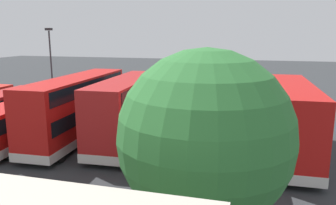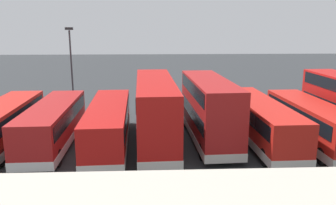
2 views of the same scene
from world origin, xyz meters
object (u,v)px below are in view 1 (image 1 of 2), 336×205
Objects in this scene: bus_double_decker_near_end at (290,118)px; bus_single_deck_sixth at (34,117)px; bus_double_decker_fourth at (128,109)px; bus_single_deck_third at (178,125)px; bus_double_decker_fifth at (77,106)px; lamp_post_tall at (51,62)px; bus_single_deck_second at (231,132)px; waste_bin_yellow at (41,102)px; car_hatchback_silver at (183,103)px.

bus_single_deck_sixth is (17.77, 0.95, -0.82)m from bus_double_decker_near_end.
bus_double_decker_fourth is at bearing -174.40° from bus_single_deck_sixth.
bus_single_deck_sixth is at bearing 2.46° from bus_single_deck_third.
bus_double_decker_near_end is 0.94× the size of bus_single_deck_sixth.
bus_double_decker_fifth is 1.46× the size of lamp_post_tall.
bus_single_deck_second is 1.30× the size of lamp_post_tall.
lamp_post_tall reaches higher than bus_double_decker_fifth.
lamp_post_tall reaches higher than bus_double_decker_near_end.
waste_bin_yellow is (17.18, -9.15, -1.15)m from bus_single_deck_third.
lamp_post_tall is at bearing 11.84° from car_hatchback_silver.
bus_single_deck_third is 12.49× the size of waste_bin_yellow.
bus_double_decker_near_end is 1.04× the size of bus_double_decker_fourth.
bus_double_decker_near_end is 11.16× the size of waste_bin_yellow.
bus_double_decker_fifth is (3.85, 0.03, 0.00)m from bus_double_decker_fourth.
bus_single_deck_third is at bearing 151.95° from waste_bin_yellow.
car_hatchback_silver is 0.58× the size of lamp_post_tall.
car_hatchback_silver is at bearing -65.11° from bus_single_deck_second.
bus_double_decker_fifth is 3.43m from bus_single_deck_sixth.
bus_single_deck_third is 11.82m from car_hatchback_silver.
bus_single_deck_sixth is (3.26, 0.66, -0.83)m from bus_double_decker_fifth.
bus_double_decker_near_end is at bearing -178.62° from bus_double_decker_fourth.
car_hatchback_silver is at bearing -79.30° from bus_single_deck_third.
bus_double_decker_fifth is at bearing -1.51° from bus_single_deck_third.
lamp_post_tall is at bearing -29.89° from bus_single_deck_third.
bus_single_deck_second is at bearing 154.62° from waste_bin_yellow.
lamp_post_tall reaches higher than bus_single_deck_third.
bus_double_decker_near_end reaches higher than car_hatchback_silver.
bus_double_decker_fourth is at bearing -179.49° from bus_double_decker_fifth.
waste_bin_yellow is (6.38, -9.61, -1.15)m from bus_single_deck_sixth.
bus_double_decker_fourth is 0.86× the size of bus_double_decker_fifth.
bus_single_deck_third is at bearing -177.54° from bus_single_deck_sixth.
bus_double_decker_fifth reaches higher than car_hatchback_silver.
bus_single_deck_second is at bearing 18.18° from bus_double_decker_near_end.
bus_double_decker_fourth is at bearing -7.06° from bus_single_deck_second.
car_hatchback_silver is (-8.61, -12.04, -0.92)m from bus_single_deck_sixth.
lamp_post_tall is (7.81, -8.62, 2.30)m from bus_double_decker_fifth.
car_hatchback_silver is (5.67, -12.23, -0.92)m from bus_single_deck_second.
car_hatchback_silver is at bearing -125.57° from bus_single_deck_sixth.
waste_bin_yellow is at bearing -25.38° from bus_single_deck_second.
bus_double_decker_fifth reaches higher than bus_single_deck_sixth.
bus_single_deck_sixth reaches higher than waste_bin_yellow.
bus_double_decker_near_end is 3.76m from bus_single_deck_second.
bus_single_deck_third is at bearing 178.49° from bus_double_decker_fifth.
bus_single_deck_second is (3.48, 1.14, -0.83)m from bus_double_decker_near_end.
bus_double_decker_near_end is 0.89× the size of bus_single_deck_third.
bus_single_deck_third is at bearing 150.11° from lamp_post_tall.
lamp_post_tall is at bearing -36.37° from bus_double_decker_fourth.
lamp_post_tall is (4.55, -9.28, 3.13)m from bus_single_deck_sixth.
car_hatchback_silver is (-1.50, -11.34, -1.74)m from bus_double_decker_fourth.
bus_single_deck_sixth reaches higher than car_hatchback_silver.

